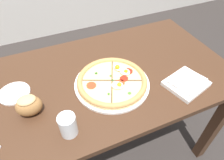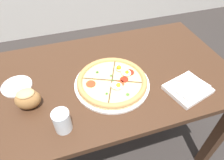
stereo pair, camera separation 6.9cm
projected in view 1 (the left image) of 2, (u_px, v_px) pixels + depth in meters
The scene contains 7 objects.
ground_plane at pixel (101, 149), 1.55m from camera, with size 12.00×12.00×0.00m, color #2D2826.
dining_table at pixel (97, 92), 1.09m from camera, with size 1.43×0.74×0.77m.
pizza at pixel (112, 81), 0.97m from camera, with size 0.37×0.37×0.05m.
napkin_folded at pixel (186, 83), 0.97m from camera, with size 0.22×0.20×0.04m.
bread_piece_mid at pixel (29, 105), 0.82m from camera, with size 0.11×0.09×0.10m.
water_glass at pixel (68, 126), 0.76m from camera, with size 0.07×0.07×0.10m.
side_saucer at pixel (14, 93), 0.93m from camera, with size 0.14×0.14×0.01m.
Camera 1 is at (-0.21, -0.71, 1.47)m, focal length 32.00 mm.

